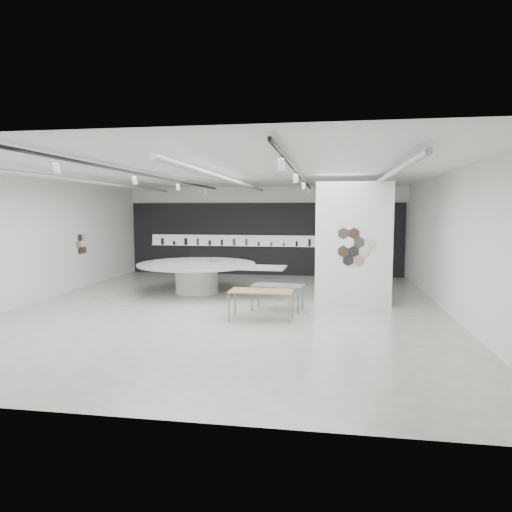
% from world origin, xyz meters
% --- Properties ---
extents(room, '(12.02, 14.02, 3.82)m').
position_xyz_m(room, '(-0.09, -0.00, 2.07)').
color(room, '#B6B5AC').
rests_on(room, ground).
extents(back_wall_display, '(11.80, 0.27, 3.10)m').
position_xyz_m(back_wall_display, '(-0.08, 6.93, 1.54)').
color(back_wall_display, black).
rests_on(back_wall_display, ground).
extents(partition_column, '(2.20, 0.38, 3.60)m').
position_xyz_m(partition_column, '(3.50, 1.00, 1.80)').
color(partition_column, white).
rests_on(partition_column, ground).
extents(display_island, '(5.14, 4.12, 1.02)m').
position_xyz_m(display_island, '(-1.53, 2.25, 0.66)').
color(display_island, white).
rests_on(display_island, ground).
extents(sample_table_wood, '(1.62, 0.83, 0.75)m').
position_xyz_m(sample_table_wood, '(1.12, -1.24, 0.70)').
color(sample_table_wood, '#98754E').
rests_on(sample_table_wood, ground).
extents(sample_table_stone, '(1.46, 0.87, 0.71)m').
position_xyz_m(sample_table_stone, '(1.40, -0.03, 0.65)').
color(sample_table_stone, slate).
rests_on(sample_table_stone, ground).
extents(kitchen_counter, '(1.64, 0.75, 1.26)m').
position_xyz_m(kitchen_counter, '(3.26, 6.52, 0.45)').
color(kitchen_counter, white).
rests_on(kitchen_counter, ground).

